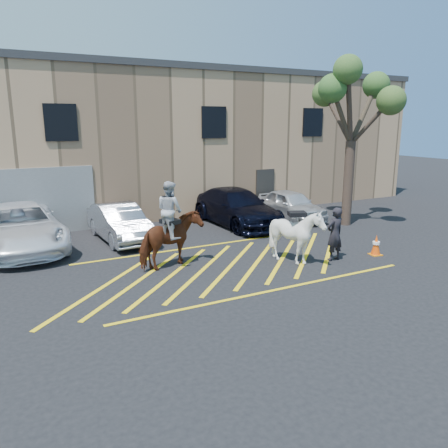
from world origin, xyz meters
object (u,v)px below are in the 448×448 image
car_white_pickup (20,227)px  mounted_bay (170,233)px  car_blue_suv (236,207)px  traffic_cone (376,245)px  car_silver_sedan (120,223)px  tree (354,97)px  handler (335,234)px  saddled_white (296,236)px  car_white_suv (291,205)px

car_white_pickup → mounted_bay: (4.18, -4.50, 0.30)m
car_white_pickup → car_blue_suv: 9.06m
mounted_bay → traffic_cone: mounted_bay is taller
car_silver_sedan → tree: size_ratio=0.60×
handler → car_blue_suv: bearing=-92.1°
car_silver_sedan → car_blue_suv: (5.47, 0.26, 0.09)m
car_blue_suv → saddled_white: 5.98m
traffic_cone → car_white_pickup: bearing=149.1°
car_blue_suv → car_white_suv: bearing=-6.2°
car_blue_suv → car_white_suv: 2.92m
saddled_white → car_blue_suv: bearing=80.1°
handler → car_white_pickup: bearing=-39.3°
handler → saddled_white: (-1.35, 0.34, 0.03)m
car_white_suv → saddled_white: 6.91m
car_white_suv → handler: bearing=-113.3°
saddled_white → handler: bearing=-14.2°
car_white_suv → saddled_white: bearing=-124.9°
tree → car_silver_sedan: bearing=167.9°
car_white_suv → traffic_cone: (-0.85, -6.25, -0.34)m
handler → mounted_bay: size_ratio=0.65×
mounted_bay → handler: bearing=-20.1°
car_white_suv → car_blue_suv: bearing=175.5°
car_white_pickup → tree: (13.50, -2.55, 4.85)m
car_silver_sedan → car_white_suv: bearing=-3.2°
car_silver_sedan → handler: bearing=-49.3°
car_white_suv → mounted_bay: mounted_bay is taller
car_blue_suv → car_white_pickup: bearing=177.1°
car_blue_suv → car_white_suv: size_ratio=1.35×
car_silver_sedan → car_blue_suv: size_ratio=0.78×
car_blue_suv → saddled_white: (-1.03, -5.89, 0.14)m
car_white_suv → saddled_white: size_ratio=1.91×
handler → mounted_bay: (-5.19, 1.90, 0.22)m
car_silver_sedan → handler: handler is taller
car_silver_sedan → car_white_pickup: bearing=169.7°
car_silver_sedan → saddled_white: (4.44, -5.63, 0.23)m
traffic_cone → mounted_bay: bearing=162.8°
car_white_pickup → car_white_suv: size_ratio=1.45×
car_white_pickup → traffic_cone: 12.95m
traffic_cone → tree: bearing=59.7°
saddled_white → traffic_cone: (3.09, -0.58, -0.59)m
car_silver_sedan → tree: 11.29m
car_white_pickup → saddled_white: 10.05m
car_blue_suv → car_silver_sedan: bearing=-179.0°
handler → car_white_suv: bearing=-118.3°
car_white_pickup → mounted_bay: bearing=-49.7°
traffic_cone → tree: tree is taller
car_white_pickup → car_white_suv: car_white_pickup is taller
tree → car_white_pickup: bearing=169.3°
mounted_bay → car_silver_sedan: bearing=98.4°
car_blue_suv → tree: tree is taller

